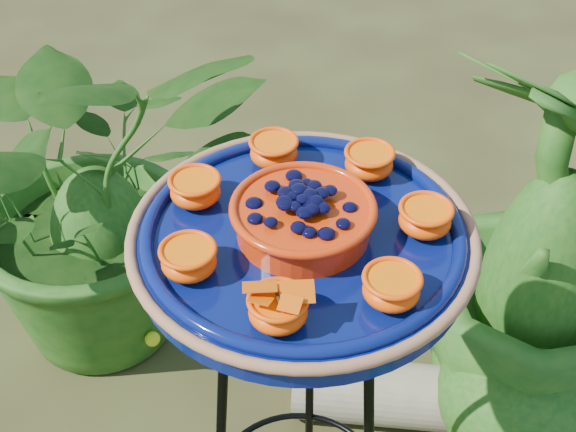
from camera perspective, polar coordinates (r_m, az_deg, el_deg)
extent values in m
torus|color=black|center=(1.20, 1.03, -3.23)|extent=(0.29, 0.29, 0.02)
cylinder|color=black|center=(1.66, 1.56, -11.48)|extent=(0.02, 0.09, 0.96)
cylinder|color=#061150|center=(1.18, 1.05, -2.00)|extent=(0.51, 0.51, 0.04)
torus|color=#966344|center=(1.16, 1.06, -1.29)|extent=(0.51, 0.51, 0.02)
torus|color=#061150|center=(1.16, 1.06, -1.13)|extent=(0.47, 0.47, 0.02)
cylinder|color=red|center=(1.15, 1.07, -0.32)|extent=(0.20, 0.20, 0.05)
torus|color=red|center=(1.13, 1.09, 0.60)|extent=(0.21, 0.21, 0.01)
ellipsoid|color=black|center=(1.13, 1.09, 0.86)|extent=(0.17, 0.17, 0.03)
ellipsoid|color=#FF4202|center=(1.17, 9.71, -0.33)|extent=(0.08, 0.08, 0.04)
cylinder|color=#FF9205|center=(1.16, 9.81, 0.38)|extent=(0.07, 0.07, 0.01)
ellipsoid|color=#FF4202|center=(1.27, 5.78, 3.68)|extent=(0.08, 0.08, 0.04)
cylinder|color=#FF9205|center=(1.25, 5.83, 4.38)|extent=(0.07, 0.07, 0.01)
ellipsoid|color=#FF4202|center=(1.28, -1.01, 4.49)|extent=(0.08, 0.08, 0.04)
cylinder|color=#FF9205|center=(1.27, -1.02, 5.18)|extent=(0.07, 0.07, 0.01)
ellipsoid|color=#FF4202|center=(1.21, -6.59, 1.72)|extent=(0.08, 0.08, 0.04)
cylinder|color=#FF9205|center=(1.20, -6.66, 2.43)|extent=(0.07, 0.07, 0.01)
ellipsoid|color=#FF4202|center=(1.10, -7.06, -3.27)|extent=(0.08, 0.08, 0.04)
cylinder|color=#FF9205|center=(1.08, -7.14, -2.54)|extent=(0.07, 0.07, 0.01)
ellipsoid|color=#FF4202|center=(1.03, -0.71, -6.83)|extent=(0.08, 0.08, 0.04)
cylinder|color=#FF9205|center=(1.01, -0.72, -6.10)|extent=(0.07, 0.07, 0.01)
ellipsoid|color=#FF4202|center=(1.06, 7.35, -5.26)|extent=(0.08, 0.08, 0.04)
cylinder|color=#FF9205|center=(1.05, 7.44, -4.53)|extent=(0.07, 0.07, 0.01)
cylinder|color=black|center=(1.00, -0.73, -5.67)|extent=(0.02, 0.03, 0.00)
cube|color=#FF5305|center=(1.01, -2.03, -5.05)|extent=(0.05, 0.04, 0.01)
cube|color=#FF5305|center=(1.00, 0.67, -5.42)|extent=(0.05, 0.04, 0.01)
cylinder|color=gray|center=(2.15, 7.39, -12.45)|extent=(0.52, 0.21, 0.17)
imported|color=#154813|center=(2.15, -13.71, 2.07)|extent=(1.16, 1.11, 0.99)
imported|color=#154813|center=(1.97, 18.02, -2.36)|extent=(0.81, 0.81, 1.02)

